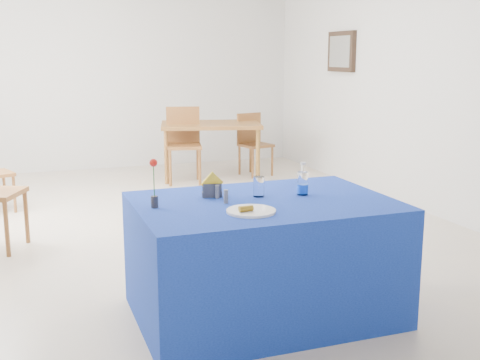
# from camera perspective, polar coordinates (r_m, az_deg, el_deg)

# --- Properties ---
(floor) EXTENTS (7.00, 7.00, 0.00)m
(floor) POSITION_cam_1_polar(r_m,az_deg,el_deg) (5.93, -4.38, -4.48)
(floor) COLOR #C0B29F
(floor) RESTS_ON ground
(room_shell) EXTENTS (7.00, 7.00, 7.00)m
(room_shell) POSITION_cam_1_polar(r_m,az_deg,el_deg) (5.69, -4.66, 12.67)
(room_shell) COLOR silver
(room_shell) RESTS_ON ground
(picture_frame) EXTENTS (0.06, 0.64, 0.52)m
(picture_frame) POSITION_cam_1_polar(r_m,az_deg,el_deg) (8.13, 9.61, 11.91)
(picture_frame) COLOR black
(picture_frame) RESTS_ON room_shell
(picture_art) EXTENTS (0.02, 0.52, 0.40)m
(picture_art) POSITION_cam_1_polar(r_m,az_deg,el_deg) (8.12, 9.45, 11.92)
(picture_art) COLOR #998C66
(picture_art) RESTS_ON room_shell
(plate) EXTENTS (0.29, 0.29, 0.01)m
(plate) POSITION_cam_1_polar(r_m,az_deg,el_deg) (3.49, 1.06, -2.96)
(plate) COLOR white
(plate) RESTS_ON blue_table
(drinking_glass) EXTENTS (0.07, 0.07, 0.13)m
(drinking_glass) POSITION_cam_1_polar(r_m,az_deg,el_deg) (3.86, 1.80, -0.63)
(drinking_glass) COLOR white
(drinking_glass) RESTS_ON blue_table
(salt_shaker) EXTENTS (0.03, 0.03, 0.08)m
(salt_shaker) POSITION_cam_1_polar(r_m,az_deg,el_deg) (3.82, -2.18, -1.11)
(salt_shaker) COLOR slate
(salt_shaker) RESTS_ON blue_table
(pepper_shaker) EXTENTS (0.03, 0.03, 0.08)m
(pepper_shaker) POSITION_cam_1_polar(r_m,az_deg,el_deg) (3.69, -1.34, -1.57)
(pepper_shaker) COLOR slate
(pepper_shaker) RESTS_ON blue_table
(blue_table) EXTENTS (1.60, 1.10, 0.76)m
(blue_table) POSITION_cam_1_polar(r_m,az_deg,el_deg) (3.88, 2.22, -7.41)
(blue_table) COLOR navy
(blue_table) RESTS_ON floor
(water_bottle) EXTENTS (0.07, 0.07, 0.21)m
(water_bottle) POSITION_cam_1_polar(r_m,az_deg,el_deg) (3.93, 5.96, -0.38)
(water_bottle) COLOR white
(water_bottle) RESTS_ON blue_table
(napkin_holder) EXTENTS (0.15, 0.08, 0.16)m
(napkin_holder) POSITION_cam_1_polar(r_m,az_deg,el_deg) (3.86, -2.67, -0.90)
(napkin_holder) COLOR #35353A
(napkin_holder) RESTS_ON blue_table
(rose_vase) EXTENTS (0.05, 0.05, 0.30)m
(rose_vase) POSITION_cam_1_polar(r_m,az_deg,el_deg) (3.60, -8.15, -0.43)
(rose_vase) COLOR #29282E
(rose_vase) RESTS_ON blue_table
(oak_table) EXTENTS (1.49, 1.14, 0.76)m
(oak_table) POSITION_cam_1_polar(r_m,az_deg,el_deg) (8.18, -2.79, 4.88)
(oak_table) COLOR #975C2C
(oak_table) RESTS_ON floor
(chair_bg_left) EXTENTS (0.52, 0.52, 0.99)m
(chair_bg_left) POSITION_cam_1_polar(r_m,az_deg,el_deg) (7.97, -5.37, 3.89)
(chair_bg_left) COLOR brown
(chair_bg_left) RESTS_ON floor
(chair_bg_right) EXTENTS (0.46, 0.46, 0.86)m
(chair_bg_right) POSITION_cam_1_polar(r_m,az_deg,el_deg) (8.44, 1.21, 3.86)
(chair_bg_right) COLOR brown
(chair_bg_right) RESTS_ON floor
(banana_pieces) EXTENTS (0.09, 0.04, 0.03)m
(banana_pieces) POSITION_cam_1_polar(r_m,az_deg,el_deg) (3.44, 0.58, -2.73)
(banana_pieces) COLOR gold
(banana_pieces) RESTS_ON plate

